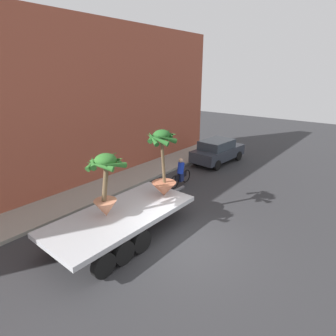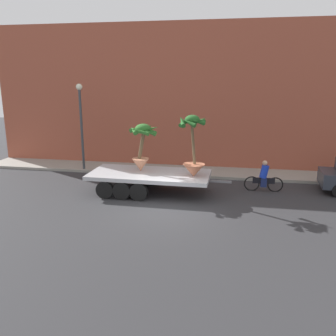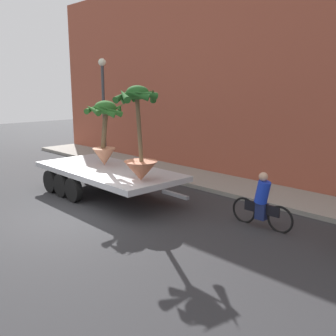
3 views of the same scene
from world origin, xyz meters
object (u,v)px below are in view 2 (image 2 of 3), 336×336
at_px(flatbed_trailer, 145,177).
at_px(cyclist, 264,178).
at_px(potted_palm_rear, 142,145).
at_px(street_lamp, 81,116).
at_px(potted_palm_middle, 193,150).

distance_m(flatbed_trailer, cyclist, 5.68).
bearing_deg(potted_palm_rear, flatbed_trailer, -53.89).
distance_m(potted_palm_rear, cyclist, 6.01).
height_order(flatbed_trailer, street_lamp, street_lamp).
distance_m(flatbed_trailer, potted_palm_rear, 1.50).
height_order(flatbed_trailer, cyclist, cyclist).
distance_m(flatbed_trailer, street_lamp, 5.99).
relative_size(potted_palm_rear, street_lamp, 0.47).
bearing_deg(street_lamp, cyclist, -10.98).
height_order(flatbed_trailer, potted_palm_rear, potted_palm_rear).
bearing_deg(potted_palm_rear, street_lamp, 145.57).
xyz_separation_m(potted_palm_middle, cyclist, (3.26, 1.50, -1.53)).
xyz_separation_m(flatbed_trailer, potted_palm_middle, (2.29, -0.27, 1.43)).
xyz_separation_m(cyclist, street_lamp, (-10.00, 1.94, 2.56)).
bearing_deg(potted_palm_rear, cyclist, 9.88).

